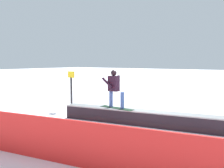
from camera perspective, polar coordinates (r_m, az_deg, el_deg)
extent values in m
plane|color=white|center=(8.94, 6.43, -9.46)|extent=(120.00, 120.00, 0.00)
cube|color=black|center=(8.88, 6.44, -7.91)|extent=(5.94, 1.54, 0.50)
cube|color=black|center=(8.91, 6.44, -8.69)|extent=(5.95, 1.56, 0.12)
cube|color=gray|center=(8.83, 6.46, -6.21)|extent=(5.95, 1.60, 0.04)
cube|color=black|center=(9.14, 1.06, -5.60)|extent=(1.48, 0.43, 0.01)
cylinder|color=#385594|center=(9.26, -0.23, -3.49)|extent=(0.15, 0.15, 0.61)
cylinder|color=#385594|center=(8.91, 2.41, -3.84)|extent=(0.15, 0.15, 0.61)
cube|color=black|center=(9.10, 0.40, 0.12)|extent=(0.42, 0.28, 0.57)
sphere|color=black|center=(9.07, 0.40, 2.61)|extent=(0.22, 0.22, 0.22)
cylinder|color=black|center=(9.10, -1.14, 0.29)|extent=(0.50, 0.14, 0.40)
cylinder|color=black|center=(9.16, 1.55, 0.33)|extent=(0.10, 0.10, 0.55)
cube|color=red|center=(5.80, -13.25, -12.60)|extent=(8.45, 1.61, 1.02)
cylinder|color=#262628|center=(11.68, -9.46, -2.24)|extent=(0.10, 0.10, 1.51)
cube|color=yellow|center=(11.59, -9.53, 2.20)|extent=(0.40, 0.04, 0.30)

